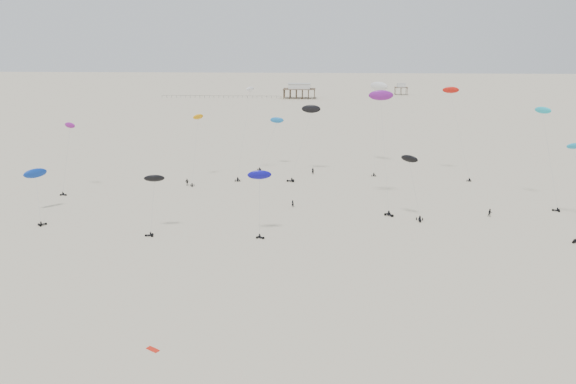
# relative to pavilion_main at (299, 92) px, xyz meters

# --- Properties ---
(ground_plane) EXTENTS (900.00, 900.00, 0.00)m
(ground_plane) POSITION_rel_pavilion_main_xyz_m (10.00, -150.00, -4.22)
(ground_plane) COLOR beige
(pavilion_main) EXTENTS (21.00, 13.00, 9.80)m
(pavilion_main) POSITION_rel_pavilion_main_xyz_m (0.00, 0.00, 0.00)
(pavilion_main) COLOR brown
(pavilion_main) RESTS_ON ground
(pavilion_small) EXTENTS (9.00, 7.00, 8.00)m
(pavilion_small) POSITION_rel_pavilion_main_xyz_m (70.00, 30.00, -0.74)
(pavilion_small) COLOR brown
(pavilion_small) RESTS_ON ground
(pier_fence) EXTENTS (80.20, 0.20, 1.50)m
(pier_fence) POSITION_rel_pavilion_main_xyz_m (-52.00, -0.00, -3.45)
(pier_fence) COLOR black
(pier_fence) RESTS_ON ground
(rig_0) EXTENTS (5.58, 4.75, 14.12)m
(rig_0) POSITION_rel_pavilion_main_xyz_m (35.97, -256.81, 4.54)
(rig_0) COLOR black
(rig_0) RESTS_ON ground
(rig_1) EXTENTS (4.63, 12.99, 25.03)m
(rig_1) POSITION_rel_pavilion_main_xyz_m (-4.87, -220.48, 8.31)
(rig_1) COLOR black
(rig_1) RESTS_ON ground
(rig_3) EXTENTS (3.26, 11.96, 18.56)m
(rig_3) POSITION_rel_pavilion_main_xyz_m (-17.01, -225.49, 8.31)
(rig_3) COLOR black
(rig_3) RESTS_ON ground
(rig_4) EXTENTS (7.53, 9.14, 15.59)m
(rig_4) POSITION_rel_pavilion_main_xyz_m (2.06, -206.42, 7.28)
(rig_4) COLOR black
(rig_4) RESTS_ON ground
(rig_5) EXTENTS (8.11, 11.13, 25.30)m
(rig_5) POSITION_rel_pavilion_main_xyz_m (52.71, -214.28, 15.50)
(rig_5) COLOR black
(rig_5) RESTS_ON ground
(rig_6) EXTENTS (5.82, 14.81, 27.07)m
(rig_6) POSITION_rel_pavilion_main_xyz_m (30.23, -244.31, 16.56)
(rig_6) COLOR black
(rig_6) RESTS_ON ground
(rig_8) EXTENTS (4.99, 11.96, 22.86)m
(rig_8) POSITION_rel_pavilion_main_xyz_m (67.81, -241.64, 12.35)
(rig_8) COLOR black
(rig_8) RESTS_ON ground
(rig_9) EXTENTS (4.33, 5.56, 11.83)m
(rig_9) POSITION_rel_pavilion_main_xyz_m (-16.07, -268.22, 4.50)
(rig_9) COLOR black
(rig_9) RESTS_ON ground
(rig_10) EXTENTS (3.68, 8.25, 17.36)m
(rig_10) POSITION_rel_pavilion_main_xyz_m (-46.44, -238.75, 7.62)
(rig_10) COLOR black
(rig_10) RESTS_ON ground
(rig_11) EXTENTS (4.90, 4.65, 13.22)m
(rig_11) POSITION_rel_pavilion_main_xyz_m (4.97, -268.73, 6.15)
(rig_11) COLOR black
(rig_11) RESTS_ON ground
(rig_12) EXTENTS (6.10, 18.84, 26.99)m
(rig_12) POSITION_rel_pavilion_main_xyz_m (32.92, -203.62, 17.63)
(rig_12) COLOR black
(rig_12) RESTS_ON ground
(rig_13) EXTENTS (9.27, 13.99, 13.74)m
(rig_13) POSITION_rel_pavilion_main_xyz_m (-45.80, -256.96, 3.41)
(rig_13) COLOR black
(rig_13) RESTS_ON ground
(rig_14) EXTENTS (8.77, 13.42, 20.96)m
(rig_14) POSITION_rel_pavilion_main_xyz_m (12.40, -216.12, 10.80)
(rig_14) COLOR black
(rig_14) RESTS_ON ground
(spectator_0) EXTENTS (0.87, 0.77, 1.99)m
(spectator_0) POSITION_rel_pavilion_main_xyz_m (10.24, -249.38, -4.22)
(spectator_0) COLOR black
(spectator_0) RESTS_ON ground
(spectator_1) EXTENTS (1.04, 0.64, 2.08)m
(spectator_1) POSITION_rel_pavilion_main_xyz_m (53.33, -253.80, -4.22)
(spectator_1) COLOR black
(spectator_1) RESTS_ON ground
(spectator_2) EXTENTS (1.40, 0.93, 2.18)m
(spectator_2) POSITION_rel_pavilion_main_xyz_m (-18.69, -231.44, -4.22)
(spectator_2) COLOR black
(spectator_2) RESTS_ON ground
(spectator_3) EXTENTS (0.94, 0.78, 2.22)m
(spectator_3) POSITION_rel_pavilion_main_xyz_m (14.06, -216.18, -4.22)
(spectator_3) COLOR black
(spectator_3) RESTS_ON ground
(grounded_kite_b) EXTENTS (1.90, 1.55, 0.07)m
(grounded_kite_b) POSITION_rel_pavilion_main_xyz_m (-3.45, -311.86, -4.22)
(grounded_kite_b) COLOR red
(grounded_kite_b) RESTS_ON ground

